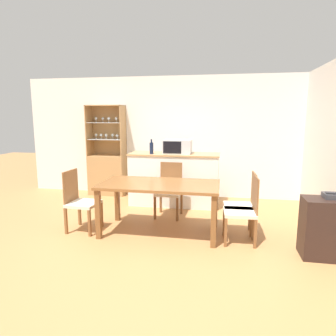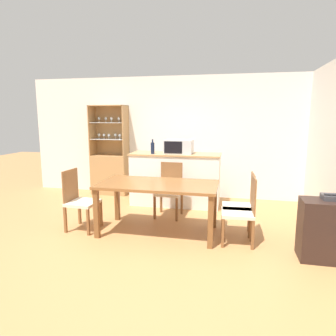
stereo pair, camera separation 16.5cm
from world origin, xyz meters
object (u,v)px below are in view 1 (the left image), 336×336
Objects in this scene: dining_chair_head_far at (169,190)px; dining_chair_side_left_near at (80,201)px; microwave at (177,147)px; wine_bottle at (151,148)px; display_cabinet at (108,168)px; dining_chair_side_right_far at (242,205)px; telephone at (332,196)px; dining_table at (160,189)px; dining_chair_side_right_near at (243,210)px; side_cabinet at (328,228)px.

dining_chair_side_left_near is (-1.20, -0.91, 0.00)m from dining_chair_head_far.
microwave is 0.50m from wine_bottle.
display_cabinet is 2.11× the size of dining_chair_side_right_far.
dining_chair_side_left_near is at bearing 176.01° from telephone.
dining_table is 3.26× the size of microwave.
wine_bottle is at bearing 45.72° from dining_chair_side_right_near.
dining_chair_side_right_near is at bearing 177.25° from dining_chair_side_right_far.
display_cabinet is at bearing 53.59° from dining_chair_side_right_far.
telephone is (0.02, 0.05, 0.40)m from side_cabinet.
dining_chair_side_right_near is 2.39m from dining_chair_side_left_near.
dining_table is 6.17× the size of wine_bottle.
dining_chair_head_far is 2.48m from side_cabinet.
wine_bottle is at bearing 51.57° from dining_chair_side_right_far.
dining_table is 1.22m from dining_chair_side_right_near.
telephone is at bearing 62.95° from side_cabinet.
dining_chair_side_right_far is at bearing -35.69° from wine_bottle.
dining_chair_side_left_near is (-2.39, -0.27, 0.00)m from dining_chair_side_right_far.
dining_chair_side_left_near is (0.42, -2.13, -0.13)m from display_cabinet.
side_cabinet is at bearing -10.77° from dining_table.
dining_chair_side_right_near is at bearing 145.57° from dining_chair_head_far.
dining_chair_head_far reaches higher than side_cabinet.
display_cabinet reaches higher than dining_chair_side_right_far.
display_cabinet reaches higher than telephone.
microwave reaches higher than side_cabinet.
microwave reaches higher than telephone.
dining_chair_head_far is at bearing 49.80° from dining_chair_side_right_near.
microwave is at bearing 20.40° from wine_bottle.
dining_chair_side_right_far is (1.19, 0.14, -0.21)m from dining_table.
dining_chair_side_left_near is at bearing 93.64° from dining_chair_side_right_far.
side_cabinet is (2.18, -0.41, -0.29)m from dining_table.
display_cabinet is at bearing 149.31° from wine_bottle.
dining_chair_head_far is at bearing -37.25° from display_cabinet.
dining_chair_side_right_far is 4.65× the size of telephone.
telephone is (2.64, -1.67, -0.36)m from wine_bottle.
microwave is at bearing 88.68° from dining_table.
display_cabinet is at bearing 147.45° from side_cabinet.
telephone reaches higher than side_cabinet.
side_cabinet is at bearing -108.90° from dining_chair_side_right_near.
dining_chair_side_right_far is at bearing 99.82° from dining_chair_side_left_near.
dining_chair_side_right_far is at bearing 154.62° from dining_chair_head_far.
dining_table is at bearing 92.73° from dining_chair_head_far.
microwave is 2.67× the size of telephone.
dining_chair_side_right_near is (2.80, -2.13, -0.13)m from display_cabinet.
display_cabinet is 6.97× the size of wine_bottle.
dining_chair_side_right_far and dining_chair_side_left_near have the same top height.
wine_bottle reaches higher than side_cabinet.
dining_chair_side_right_near is 1.25× the size of side_cabinet.
dining_chair_side_right_far is 1.90m from microwave.
dining_table is at bearing -91.32° from microwave.
dining_table is 1.87× the size of dining_chair_side_right_far.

